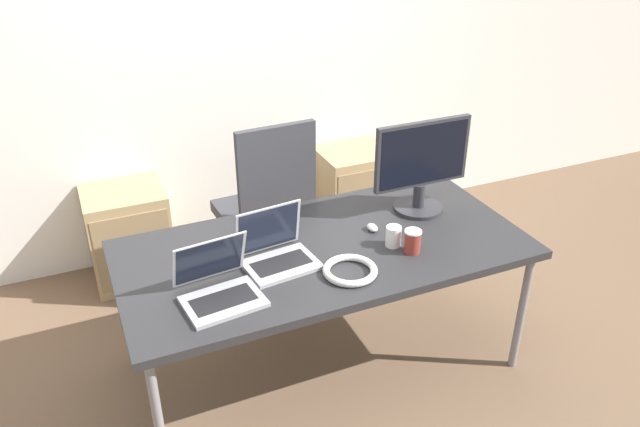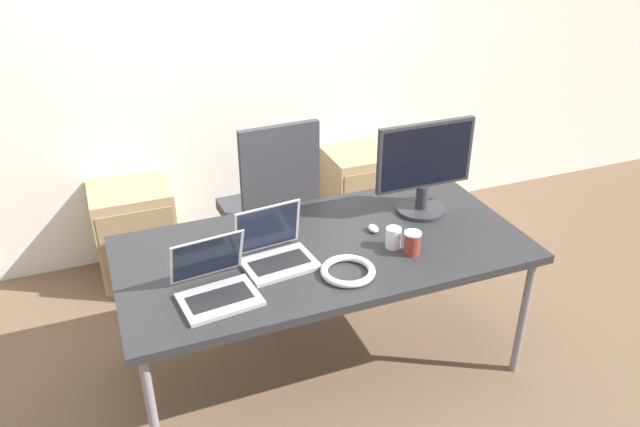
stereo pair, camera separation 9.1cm
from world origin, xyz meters
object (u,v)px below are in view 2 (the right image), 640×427
mouse (373,228)px  coffee_cup_brown (412,243)px  cable_coil (348,271)px  cabinet_right (361,191)px  monitor (424,168)px  laptop_right (275,251)px  laptop_left (215,285)px  office_chair (271,225)px  cabinet_left (135,232)px  coffee_cup_white (393,238)px

mouse → coffee_cup_brown: size_ratio=0.64×
coffee_cup_brown → cable_coil: bearing=-172.2°
cabinet_right → monitor: size_ratio=1.15×
laptop_right → coffee_cup_brown: 0.62m
laptop_left → laptop_right: (0.31, 0.15, 0.00)m
office_chair → cabinet_left: (-0.74, 0.45, -0.13)m
coffee_cup_white → cable_coil: bearing=-155.6°
cabinet_right → laptop_right: 1.67m
laptop_left → office_chair: bearing=61.2°
cabinet_left → monitor: monitor is taller
office_chair → mouse: size_ratio=15.68×
cabinet_right → mouse: (-0.49, -1.17, 0.43)m
mouse → cable_coil: size_ratio=0.29×
office_chair → cable_coil: size_ratio=4.62×
laptop_right → coffee_cup_white: bearing=-8.7°
office_chair → coffee_cup_white: size_ratio=11.16×
coffee_cup_white → cable_coil: coffee_cup_white is taller
coffee_cup_white → monitor: bearing=41.5°
cabinet_left → laptop_left: (0.21, -1.40, 0.46)m
laptop_right → coffee_cup_brown: (0.60, -0.17, 0.00)m
cabinet_right → cable_coil: size_ratio=2.48×
coffee_cup_white → coffee_cup_brown: (0.05, -0.08, 0.01)m
mouse → cabinet_right: bearing=67.4°
office_chair → cabinet_left: bearing=148.9°
coffee_cup_white → cable_coil: (-0.29, -0.13, -0.03)m
coffee_cup_brown → laptop_right: bearing=164.4°
office_chair → laptop_left: size_ratio=3.28×
laptop_left → cable_coil: laptop_left is taller
laptop_left → monitor: monitor is taller
laptop_left → cable_coil: bearing=-6.0°
office_chair → cabinet_left: 0.87m
cabinet_right → cabinet_left: bearing=180.0°
mouse → laptop_left: bearing=-164.3°
cable_coil → coffee_cup_white: bearing=24.4°
cabinet_left → coffee_cup_white: bearing=-51.3°
cabinet_left → coffee_cup_brown: (1.12, -1.42, 0.47)m
coffee_cup_white → coffee_cup_brown: 0.10m
monitor → coffee_cup_white: bearing=-138.5°
laptop_left → mouse: size_ratio=4.78×
coffee_cup_white → coffee_cup_brown: coffee_cup_brown is taller
office_chair → cabinet_left: office_chair is taller
coffee_cup_brown → cable_coil: (-0.34, -0.05, -0.04)m
cabinet_right → coffee_cup_white: 1.48m
laptop_left → coffee_cup_brown: laptop_left is taller
coffee_cup_white → cable_coil: size_ratio=0.41×
monitor → mouse: (-0.32, -0.10, -0.23)m
cabinet_left → laptop_left: laptop_left is taller
office_chair → coffee_cup_brown: (0.38, -0.97, 0.34)m
office_chair → laptop_left: office_chair is taller
office_chair → cabinet_right: office_chair is taller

